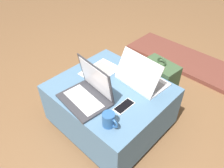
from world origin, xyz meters
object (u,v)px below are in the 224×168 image
Objects in this scene: laptop_near at (88,93)px; backpack at (159,84)px; cell_phone at (124,106)px; laptop_far at (141,77)px; paper_sheet at (100,71)px; coffee_mug at (109,120)px.

laptop_near reaches higher than backpack.
cell_phone is at bearing 31.02° from laptop_near.
cell_phone is (0.08, -0.28, -0.04)m from laptop_far.
backpack is at bearing 48.57° from paper_sheet.
laptop_far is 0.37m from backpack.
laptop_far is 0.47m from coffee_mug.
backpack is 0.79m from coffee_mug.
laptop_near reaches higher than cell_phone.
coffee_mug reaches higher than paper_sheet.
laptop_far is 0.29m from cell_phone.
laptop_near is 0.73m from backpack.
cell_phone reaches higher than paper_sheet.
laptop_far reaches higher than backpack.
cell_phone is 0.60m from backpack.
coffee_mug is (0.44, -0.35, 0.05)m from paper_sheet.
laptop_near is at bearing 165.35° from coffee_mug.
paper_sheet is at bearing 158.06° from cell_phone.
coffee_mug is (0.27, -0.07, -0.01)m from laptop_near.
backpack is at bearing -86.07° from laptop_far.
cell_phone is 0.44m from paper_sheet.
cell_phone is 0.51× the size of paper_sheet.
laptop_far is at bearing 106.38° from cell_phone.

